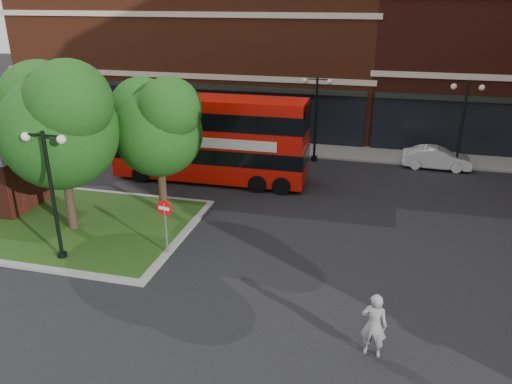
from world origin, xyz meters
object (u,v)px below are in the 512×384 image
(car_silver, at_px, (263,140))
(car_white, at_px, (436,158))
(bus, at_px, (209,134))
(woman, at_px, (374,325))

(car_silver, bearing_deg, car_white, -98.94)
(bus, distance_m, car_silver, 6.59)
(woman, relative_size, car_white, 0.51)
(bus, bearing_deg, woman, -54.47)
(woman, xyz_separation_m, car_white, (2.99, 17.18, -0.35))
(woman, relative_size, car_silver, 0.49)
(woman, distance_m, car_silver, 19.83)
(car_silver, bearing_deg, bus, 164.32)
(woman, bearing_deg, car_white, -94.45)
(car_silver, bearing_deg, woman, -160.36)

